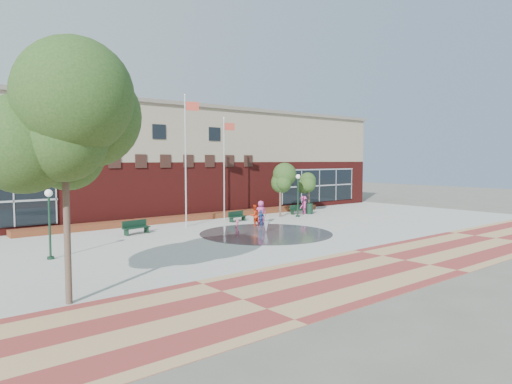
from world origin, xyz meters
TOP-DOWN VIEW (x-y plane):
  - ground at (0.00, 0.00)m, footprint 120.00×120.00m
  - plaza_concrete at (0.00, 4.00)m, footprint 46.00×18.00m
  - paver_band at (0.00, -7.00)m, footprint 46.00×6.00m
  - splash_pad at (0.00, 3.00)m, footprint 8.40×8.40m
  - library_building at (0.00, 17.48)m, footprint 44.40×10.40m
  - flower_bed at (0.00, 11.60)m, footprint 26.00×1.20m
  - flagpole_left at (-2.39, 8.71)m, footprint 1.04×0.40m
  - flagpole_right at (1.62, 9.81)m, footprint 0.97×0.24m
  - lamp_left at (-12.74, 3.63)m, footprint 0.35×0.35m
  - lamp_right at (7.53, 7.82)m, footprint 0.37×0.37m
  - bench_left at (-6.54, 7.85)m, footprint 1.84×0.80m
  - bench_mid at (1.97, 8.67)m, footprint 1.62×0.66m
  - bench_right at (8.89, 9.15)m, footprint 1.64×0.62m
  - trash_can at (9.70, 8.60)m, footprint 0.60×0.60m
  - tree_big_left at (-14.14, -3.80)m, footprint 4.90×4.90m
  - tree_mid at (6.49, 8.82)m, footprint 2.53×2.53m
  - tree_small_right at (10.54, 9.55)m, footprint 2.03×2.03m
  - water_jet_a at (0.27, 3.30)m, footprint 0.37×0.37m
  - water_jet_b at (-2.22, 4.39)m, footprint 0.20×0.20m
  - child_splash at (-2.34, 2.94)m, footprint 0.46×0.45m
  - adult_red at (1.43, 5.93)m, footprint 0.77×0.60m
  - adult_pink at (2.57, 6.60)m, footprint 0.98×0.84m
  - child_blue at (1.89, 5.77)m, footprint 0.67×0.29m
  - person_bench at (9.25, 8.87)m, footprint 1.14×0.83m

SIDE VIEW (x-z plane):
  - ground at x=0.00m, z-range 0.00..0.00m
  - flower_bed at x=0.00m, z-range -0.20..0.20m
  - water_jet_a at x=0.27m, z-range -0.36..0.36m
  - water_jet_b at x=-2.22m, z-range -0.23..0.23m
  - plaza_concrete at x=0.00m, z-range 0.00..0.01m
  - paver_band at x=0.00m, z-range 0.00..0.01m
  - splash_pad at x=0.00m, z-range 0.00..0.01m
  - bench_mid at x=1.97m, z-range -0.14..0.65m
  - bench_right at x=8.89m, z-range -0.14..0.66m
  - bench_left at x=-6.54m, z-range -0.16..0.74m
  - trash_can at x=9.70m, z-range 0.01..1.00m
  - child_splash at x=-2.34m, z-range 0.00..1.07m
  - child_blue at x=1.89m, z-range 0.00..1.14m
  - adult_red at x=1.43m, z-range 0.00..1.54m
  - person_bench at x=9.25m, z-range 0.00..1.59m
  - adult_pink at x=2.57m, z-range 0.00..1.71m
  - lamp_left at x=-12.74m, z-range 0.40..3.71m
  - lamp_right at x=7.53m, z-range 0.43..3.94m
  - tree_small_right at x=10.54m, z-range 0.80..4.27m
  - tree_mid at x=6.49m, z-range 0.98..5.25m
  - flagpole_right at x=1.62m, z-range 0.47..8.42m
  - library_building at x=0.00m, z-range 0.04..9.24m
  - flagpole_left at x=-2.39m, z-range 0.52..9.70m
  - tree_big_left at x=-14.14m, z-range 1.68..9.51m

